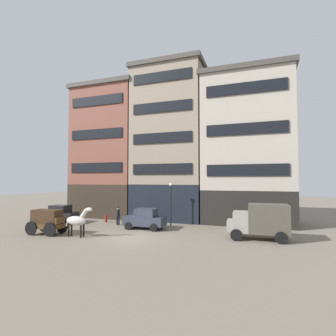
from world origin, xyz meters
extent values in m
plane|color=slate|center=(0.00, 0.00, 0.00)|extent=(120.00, 120.00, 0.00)
cube|color=#33281E|center=(-8.43, 10.37, 1.93)|extent=(7.97, 5.68, 3.86)
cube|color=brown|center=(-8.43, 10.37, 9.66)|extent=(7.97, 5.68, 11.59)
cube|color=#47423D|center=(-8.43, 10.37, 15.70)|extent=(8.47, 6.18, 0.50)
cube|color=black|center=(-8.43, 7.47, 5.80)|extent=(6.69, 0.12, 1.10)
cube|color=black|center=(-8.43, 7.47, 9.66)|extent=(6.69, 0.12, 1.10)
cube|color=black|center=(-8.43, 7.47, 13.52)|extent=(6.69, 0.12, 1.10)
cube|color=black|center=(-0.41, 10.37, 1.95)|extent=(7.77, 5.68, 3.91)
cube|color=gray|center=(-0.41, 10.37, 10.40)|extent=(7.77, 5.68, 12.98)
cube|color=#47423D|center=(-0.41, 10.37, 17.13)|extent=(8.27, 6.18, 0.50)
cube|color=black|center=(-0.41, 7.47, 5.53)|extent=(6.53, 0.12, 1.10)
cube|color=black|center=(-0.41, 7.47, 8.77)|extent=(6.53, 0.12, 1.10)
cube|color=black|center=(-0.41, 7.47, 12.02)|extent=(6.53, 0.12, 1.10)
cube|color=black|center=(-0.41, 7.47, 15.26)|extent=(6.53, 0.12, 1.10)
cube|color=black|center=(8.02, 10.37, 1.69)|extent=(8.79, 5.68, 3.38)
cube|color=#B7AD9E|center=(8.02, 10.37, 9.18)|extent=(8.79, 5.68, 11.60)
cube|color=#47423D|center=(8.02, 10.37, 15.23)|extent=(9.29, 6.18, 0.50)
cube|color=black|center=(8.02, 7.47, 5.31)|extent=(7.39, 0.12, 1.10)
cube|color=black|center=(8.02, 7.47, 9.18)|extent=(7.39, 0.12, 1.10)
cube|color=black|center=(8.02, 7.47, 13.05)|extent=(7.39, 0.12, 1.10)
cube|color=brown|center=(-7.16, -0.98, 0.70)|extent=(2.76, 1.43, 0.36)
cube|color=#3D2819|center=(-7.16, -0.98, 1.43)|extent=(2.35, 1.22, 1.10)
cube|color=brown|center=(-6.01, -0.92, 1.18)|extent=(0.45, 1.06, 0.50)
cylinder|color=black|center=(-6.29, -0.22, 0.55)|extent=(1.10, 0.14, 1.10)
cylinder|color=black|center=(-6.22, -1.64, 0.55)|extent=(1.10, 0.14, 1.10)
cylinder|color=black|center=(-8.09, -0.31, 0.55)|extent=(1.10, 0.14, 1.10)
cylinder|color=black|center=(-8.02, -1.73, 0.55)|extent=(1.10, 0.14, 1.10)
ellipsoid|color=beige|center=(-4.26, -0.98, 1.25)|extent=(1.73, 0.68, 0.70)
cylinder|color=beige|center=(-3.53, -0.94, 1.85)|extent=(0.68, 0.35, 0.76)
ellipsoid|color=beige|center=(-3.14, -0.92, 2.15)|extent=(0.57, 0.27, 0.30)
cylinder|color=beige|center=(-5.06, -1.02, 1.10)|extent=(0.27, 0.11, 0.65)
cylinder|color=black|center=(-3.72, -0.77, 0.47)|extent=(0.14, 0.14, 0.95)
cylinder|color=black|center=(-3.70, -1.13, 0.47)|extent=(0.14, 0.14, 0.95)
cylinder|color=black|center=(-4.81, -0.82, 0.47)|extent=(0.14, 0.14, 0.95)
cylinder|color=black|center=(-4.80, -1.18, 0.47)|extent=(0.14, 0.14, 0.95)
cube|color=gray|center=(7.98, 2.75, 1.27)|extent=(1.45, 1.74, 1.50)
cube|color=gray|center=(7.28, 2.73, 0.97)|extent=(0.95, 1.47, 0.80)
cube|color=#4C473D|center=(9.78, 2.81, 1.57)|extent=(2.86, 1.99, 2.10)
cube|color=silver|center=(7.53, 2.74, 1.52)|extent=(0.24, 1.37, 0.64)
cylinder|color=black|center=(7.56, 1.79, 0.42)|extent=(0.85, 0.25, 0.84)
cylinder|color=black|center=(7.50, 3.69, 0.42)|extent=(0.85, 0.25, 0.84)
cylinder|color=black|center=(10.56, 1.89, 0.42)|extent=(0.85, 0.25, 0.84)
cylinder|color=black|center=(10.49, 3.79, 0.42)|extent=(0.85, 0.25, 0.84)
cube|color=black|center=(-10.21, 3.78, 0.73)|extent=(3.81, 1.86, 0.80)
cube|color=black|center=(-10.06, 3.79, 1.48)|extent=(1.90, 1.57, 0.70)
cube|color=silver|center=(-10.91, 3.73, 1.35)|extent=(0.43, 1.33, 0.56)
cylinder|color=black|center=(-11.35, 2.86, 0.33)|extent=(0.67, 0.23, 0.66)
cylinder|color=black|center=(-11.47, 4.53, 0.33)|extent=(0.67, 0.23, 0.66)
cylinder|color=black|center=(-8.95, 3.03, 0.33)|extent=(0.67, 0.23, 0.66)
cylinder|color=black|center=(-9.07, 4.70, 0.33)|extent=(0.67, 0.23, 0.66)
cube|color=#333847|center=(-0.62, 3.78, 0.73)|extent=(3.72, 1.65, 0.80)
cube|color=#333847|center=(-0.47, 3.78, 1.48)|extent=(1.82, 1.46, 0.70)
cube|color=silver|center=(-1.32, 3.77, 1.35)|extent=(0.35, 1.32, 0.56)
cylinder|color=black|center=(-1.81, 2.92, 0.33)|extent=(0.66, 0.19, 0.66)
cylinder|color=black|center=(-1.83, 4.60, 0.33)|extent=(0.66, 0.19, 0.66)
cylinder|color=black|center=(0.59, 2.95, 0.33)|extent=(0.66, 0.19, 0.66)
cylinder|color=black|center=(0.56, 4.63, 0.33)|extent=(0.66, 0.19, 0.66)
cylinder|color=black|center=(-4.03, 4.78, 0.42)|extent=(0.16, 0.16, 0.85)
cylinder|color=black|center=(-3.83, 4.78, 0.42)|extent=(0.16, 0.16, 0.85)
cylinder|color=black|center=(-3.93, 4.78, 1.16)|extent=(0.50, 0.50, 0.62)
sphere|color=tan|center=(-3.93, 4.78, 1.60)|extent=(0.22, 0.22, 0.22)
cylinder|color=black|center=(-3.93, 4.78, 1.70)|extent=(0.28, 0.28, 0.02)
cylinder|color=black|center=(-3.93, 4.78, 1.75)|extent=(0.18, 0.18, 0.09)
cylinder|color=black|center=(1.08, 6.06, 1.90)|extent=(0.12, 0.12, 3.80)
sphere|color=silver|center=(1.08, 6.06, 3.96)|extent=(0.32, 0.32, 0.32)
cylinder|color=maroon|center=(-5.96, 5.83, 0.35)|extent=(0.24, 0.24, 0.70)
sphere|color=maroon|center=(-5.96, 5.83, 0.72)|extent=(0.22, 0.22, 0.22)
camera|label=1|loc=(9.33, -17.93, 4.43)|focal=28.11mm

